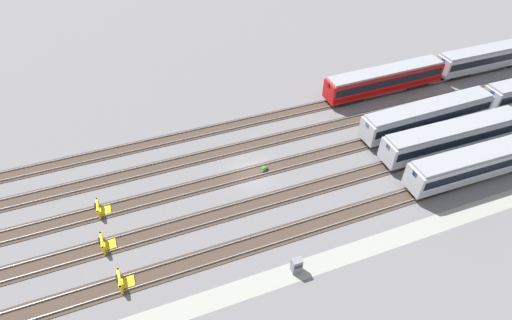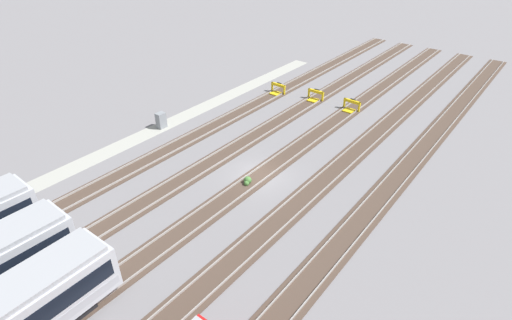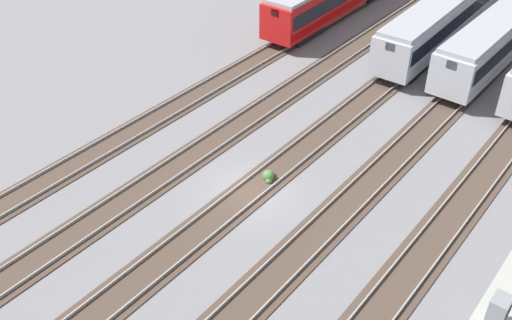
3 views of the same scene
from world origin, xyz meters
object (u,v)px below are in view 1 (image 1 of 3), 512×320
at_px(subway_car_front_row_leftmost, 482,162).
at_px(subway_car_back_row_centre, 384,80).
at_px(subway_car_front_row_centre, 489,57).
at_px(subway_car_front_row_rightmost, 452,137).
at_px(bumper_stop_near_inner_track, 106,243).
at_px(bumper_stop_middle_track, 101,208).
at_px(subway_car_back_row_rightmost, 427,116).
at_px(weed_clump, 264,169).
at_px(electrical_cabinet, 297,265).
at_px(bumper_stop_nearest_track, 123,281).

bearing_deg(subway_car_front_row_leftmost, subway_car_back_row_centre, 90.00).
bearing_deg(subway_car_front_row_centre, subway_car_front_row_rightmost, -143.96).
distance_m(bumper_stop_near_inner_track, bumper_stop_middle_track, 4.57).
relative_size(subway_car_front_row_leftmost, subway_car_back_row_rightmost, 1.00).
bearing_deg(subway_car_back_row_rightmost, subway_car_front_row_rightmost, -90.00).
relative_size(bumper_stop_middle_track, weed_clump, 2.18).
bearing_deg(subway_car_back_row_rightmost, electrical_cabinet, -151.25).
bearing_deg(subway_car_front_row_rightmost, subway_car_back_row_rightmost, 90.00).
height_order(bumper_stop_near_inner_track, electrical_cabinet, electrical_cabinet).
xyz_separation_m(subway_car_front_row_rightmost, subway_car_back_row_rightmost, (0.00, 4.49, 0.00)).
bearing_deg(weed_clump, bumper_stop_near_inner_track, -165.84).
bearing_deg(weed_clump, bumper_stop_middle_track, 179.63).
relative_size(subway_car_front_row_rightmost, bumper_stop_nearest_track, 9.01).
xyz_separation_m(bumper_stop_nearest_track, electrical_cabinet, (14.44, -4.01, 0.29)).
bearing_deg(bumper_stop_nearest_track, electrical_cabinet, -15.53).
xyz_separation_m(subway_car_back_row_centre, bumper_stop_nearest_track, (-38.37, -18.35, -1.53)).
bearing_deg(subway_car_back_row_rightmost, subway_car_front_row_centre, 26.10).
bearing_deg(weed_clump, subway_car_back_row_rightmost, 0.19).
relative_size(subway_car_front_row_rightmost, subway_car_back_row_rightmost, 1.00).
distance_m(bumper_stop_nearest_track, bumper_stop_middle_track, 9.22).
bearing_deg(subway_car_front_row_centre, subway_car_front_row_leftmost, -135.80).
height_order(subway_car_back_row_centre, bumper_stop_nearest_track, subway_car_back_row_centre).
bearing_deg(bumper_stop_middle_track, subway_car_front_row_leftmost, -13.06).
bearing_deg(bumper_stop_near_inner_track, subway_car_front_row_centre, 13.29).
bearing_deg(subway_car_back_row_centre, subway_car_back_row_rightmost, -90.00).
bearing_deg(subway_car_front_row_centre, bumper_stop_nearest_track, -162.21).
xyz_separation_m(subway_car_back_row_centre, bumper_stop_middle_track, (-39.48, -9.20, -1.53)).
bearing_deg(bumper_stop_nearest_track, subway_car_front_row_rightmost, 6.87).
bearing_deg(electrical_cabinet, subway_car_front_row_leftmost, 9.50).
distance_m(subway_car_back_row_centre, subway_car_back_row_rightmost, 9.24).
xyz_separation_m(subway_car_front_row_leftmost, subway_car_back_row_centre, (-0.00, 18.36, 0.00)).
height_order(bumper_stop_nearest_track, bumper_stop_middle_track, same).
height_order(bumper_stop_nearest_track, electrical_cabinet, electrical_cabinet).
xyz_separation_m(bumper_stop_middle_track, electrical_cabinet, (15.56, -13.17, 0.29)).
xyz_separation_m(subway_car_back_row_rightmost, electrical_cabinet, (-23.92, -13.13, -1.24)).
xyz_separation_m(subway_car_front_row_centre, weed_clump, (-40.69, -9.33, -1.80)).
xyz_separation_m(electrical_cabinet, weed_clump, (2.13, 13.05, -0.56)).
bearing_deg(subway_car_back_row_centre, bumper_stop_middle_track, -166.89).
xyz_separation_m(subway_car_back_row_rightmost, bumper_stop_near_inner_track, (-39.44, -4.52, -1.53)).
distance_m(subway_car_front_row_rightmost, electrical_cabinet, 25.46).
height_order(subway_car_front_row_rightmost, bumper_stop_near_inner_track, subway_car_front_row_rightmost).
xyz_separation_m(subway_car_back_row_rightmost, bumper_stop_middle_track, (-39.48, 0.04, -1.53)).
bearing_deg(weed_clump, bumper_stop_nearest_track, -151.39).
height_order(subway_car_front_row_leftmost, bumper_stop_near_inner_track, subway_car_front_row_leftmost).
height_order(subway_car_front_row_leftmost, bumper_stop_middle_track, subway_car_front_row_leftmost).
distance_m(subway_car_back_row_rightmost, weed_clump, 21.86).
distance_m(bumper_stop_nearest_track, electrical_cabinet, 14.99).
height_order(subway_car_front_row_centre, subway_car_front_row_rightmost, same).
distance_m(subway_car_front_row_centre, bumper_stop_middle_track, 59.13).
relative_size(subway_car_front_row_rightmost, bumper_stop_near_inner_track, 8.99).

